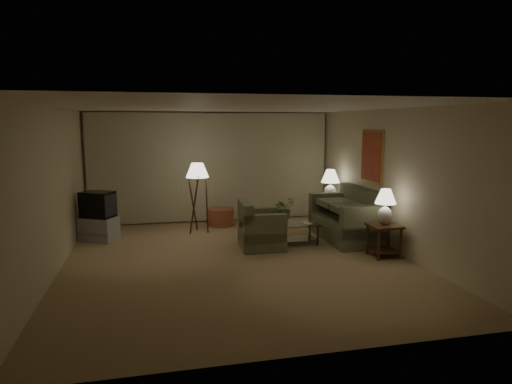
# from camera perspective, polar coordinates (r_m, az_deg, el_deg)

# --- Properties ---
(ground) EXTENTS (7.00, 7.00, 0.00)m
(ground) POSITION_cam_1_polar(r_m,az_deg,el_deg) (8.26, -2.35, -8.49)
(ground) COLOR tan
(ground) RESTS_ON ground
(room_shell) EXTENTS (6.04, 7.02, 2.72)m
(room_shell) POSITION_cam_1_polar(r_m,az_deg,el_deg) (9.41, -3.99, 4.45)
(room_shell) COLOR beige
(room_shell) RESTS_ON ground
(sofa) EXTENTS (1.93, 0.97, 0.85)m
(sofa) POSITION_cam_1_polar(r_m,az_deg,el_deg) (9.77, 11.15, -3.36)
(sofa) COLOR #6B6F4E
(sofa) RESTS_ON ground
(armchair) EXTENTS (0.94, 0.90, 0.73)m
(armchair) POSITION_cam_1_polar(r_m,az_deg,el_deg) (8.94, 0.71, -4.74)
(armchair) COLOR #6B6F4E
(armchair) RESTS_ON ground
(side_table_near) EXTENTS (0.53, 0.53, 0.60)m
(side_table_near) POSITION_cam_1_polar(r_m,az_deg,el_deg) (8.66, 15.71, -5.18)
(side_table_near) COLOR #36210E
(side_table_near) RESTS_ON ground
(side_table_far) EXTENTS (0.54, 0.46, 0.60)m
(side_table_far) POSITION_cam_1_polar(r_m,az_deg,el_deg) (10.96, 9.19, -2.13)
(side_table_far) COLOR #36210E
(side_table_far) RESTS_ON ground
(table_lamp_near) EXTENTS (0.38, 0.38, 0.66)m
(table_lamp_near) POSITION_cam_1_polar(r_m,az_deg,el_deg) (8.55, 15.87, -1.42)
(table_lamp_near) COLOR white
(table_lamp_near) RESTS_ON side_table_near
(table_lamp_far) EXTENTS (0.44, 0.44, 0.75)m
(table_lamp_far) POSITION_cam_1_polar(r_m,az_deg,el_deg) (10.86, 9.27, 1.18)
(table_lamp_far) COLOR white
(table_lamp_far) RESTS_ON side_table_far
(coffee_table) EXTENTS (1.11, 0.60, 0.41)m
(coffee_table) POSITION_cam_1_polar(r_m,az_deg,el_deg) (9.28, 4.42, -4.81)
(coffee_table) COLOR silver
(coffee_table) RESTS_ON ground
(tv_cabinet) EXTENTS (1.13, 1.09, 0.50)m
(tv_cabinet) POSITION_cam_1_polar(r_m,az_deg,el_deg) (10.04, -19.04, -4.39)
(tv_cabinet) COLOR #A09FA2
(tv_cabinet) RESTS_ON ground
(crt_tv) EXTENTS (1.01, 0.98, 0.53)m
(crt_tv) POSITION_cam_1_polar(r_m,az_deg,el_deg) (9.95, -19.19, -1.48)
(crt_tv) COLOR black
(crt_tv) RESTS_ON tv_cabinet
(floor_lamp) EXTENTS (0.51, 0.51, 1.56)m
(floor_lamp) POSITION_cam_1_polar(r_m,az_deg,el_deg) (10.19, -7.29, -0.55)
(floor_lamp) COLOR #36210E
(floor_lamp) RESTS_ON ground
(ottoman) EXTENTS (0.64, 0.64, 0.41)m
(ottoman) POSITION_cam_1_polar(r_m,az_deg,el_deg) (10.93, -4.42, -3.14)
(ottoman) COLOR #A85538
(ottoman) RESTS_ON ground
(vase) EXTENTS (0.16, 0.16, 0.15)m
(vase) POSITION_cam_1_polar(r_m,az_deg,el_deg) (9.19, 3.54, -3.57)
(vase) COLOR white
(vase) RESTS_ON coffee_table
(flowers) EXTENTS (0.51, 0.48, 0.45)m
(flowers) POSITION_cam_1_polar(r_m,az_deg,el_deg) (9.13, 3.56, -1.72)
(flowers) COLOR #476D30
(flowers) RESTS_ON vase
(book) EXTENTS (0.20, 0.23, 0.02)m
(book) POSITION_cam_1_polar(r_m,az_deg,el_deg) (9.24, 6.10, -3.98)
(book) COLOR olive
(book) RESTS_ON coffee_table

